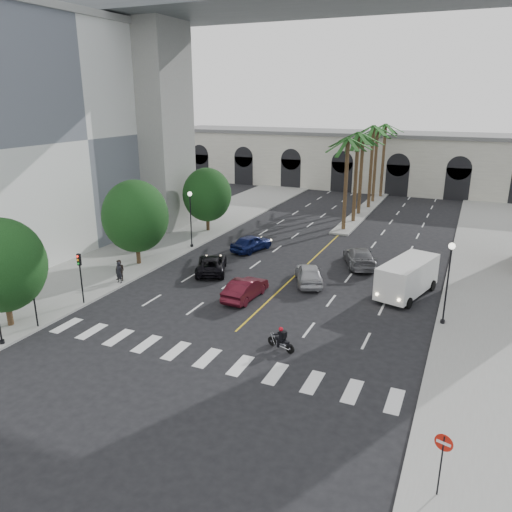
{
  "coord_description": "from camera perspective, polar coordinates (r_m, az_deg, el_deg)",
  "views": [
    {
      "loc": [
        12.19,
        -22.53,
        13.61
      ],
      "look_at": [
        -0.41,
        6.0,
        3.59
      ],
      "focal_mm": 35.0,
      "sensor_mm": 36.0,
      "label": 1
    }
  ],
  "objects": [
    {
      "name": "pier_building",
      "position": [
        79.04,
        15.03,
        10.43
      ],
      "size": [
        71.0,
        10.5,
        8.5
      ],
      "color": "silver",
      "rests_on": "ground"
    },
    {
      "name": "cargo_van",
      "position": [
        36.87,
        16.89,
        -2.27
      ],
      "size": [
        3.78,
        6.43,
        2.58
      ],
      "rotation": [
        0.0,
        0.0,
        -0.27
      ],
      "color": "silver",
      "rests_on": "ground"
    },
    {
      "name": "median",
      "position": [
        63.2,
        12.19,
        5.07
      ],
      "size": [
        2.0,
        24.0,
        0.2
      ],
      "primitive_type": "cube",
      "color": "gray",
      "rests_on": "ground"
    },
    {
      "name": "street_tree_mid",
      "position": [
        42.2,
        -13.62,
        4.44
      ],
      "size": [
        5.44,
        5.44,
        7.21
      ],
      "color": "#382616",
      "rests_on": "ground"
    },
    {
      "name": "street_tree_far",
      "position": [
        52.07,
        -5.62,
        6.98
      ],
      "size": [
        5.04,
        5.04,
        6.68
      ],
      "color": "#382616",
      "rests_on": "ground"
    },
    {
      "name": "street_tree_near",
      "position": [
        33.28,
        -27.09,
        -0.94
      ],
      "size": [
        5.2,
        5.2,
        6.89
      ],
      "color": "#382616",
      "rests_on": "ground"
    },
    {
      "name": "palm_e",
      "position": [
        67.8,
        13.72,
        13.59
      ],
      "size": [
        3.2,
        3.2,
        10.4
      ],
      "color": "#47331E",
      "rests_on": "ground"
    },
    {
      "name": "car_c",
      "position": [
        40.39,
        -5.12,
        -0.93
      ],
      "size": [
        4.04,
        5.37,
        1.36
      ],
      "primitive_type": "imported",
      "rotation": [
        0.0,
        0.0,
        3.56
      ],
      "color": "black",
      "rests_on": "ground"
    },
    {
      "name": "palm_f",
      "position": [
        71.66,
        14.59,
        13.95
      ],
      "size": [
        3.2,
        3.2,
        10.7
      ],
      "color": "#47331E",
      "rests_on": "ground"
    },
    {
      "name": "ground",
      "position": [
        29.01,
        -4.12,
        -10.22
      ],
      "size": [
        140.0,
        140.0,
        0.0
      ],
      "primitive_type": "plane",
      "color": "black",
      "rests_on": "ground"
    },
    {
      "name": "pedestrian_b",
      "position": [
        39.31,
        -15.3,
        -1.6
      ],
      "size": [
        0.81,
        0.64,
        1.64
      ],
      "primitive_type": "imported",
      "rotation": [
        0.0,
        0.0,
        -0.02
      ],
      "color": "black",
      "rests_on": "sidewalk_left"
    },
    {
      "name": "car_b",
      "position": [
        35.03,
        -1.22,
        -3.75
      ],
      "size": [
        1.78,
        4.55,
        1.47
      ],
      "primitive_type": "imported",
      "rotation": [
        0.0,
        0.0,
        3.09
      ],
      "color": "#440D18",
      "rests_on": "ground"
    },
    {
      "name": "traffic_signal_far",
      "position": [
        35.39,
        -19.46,
        -1.52
      ],
      "size": [
        0.25,
        0.18,
        3.65
      ],
      "color": "black",
      "rests_on": "ground"
    },
    {
      "name": "motorcycle_rider",
      "position": [
        28.31,
        2.96,
        -9.53
      ],
      "size": [
        1.82,
        0.77,
        1.37
      ],
      "rotation": [
        0.0,
        0.0,
        -0.35
      ],
      "color": "black",
      "rests_on": "ground"
    },
    {
      "name": "palm_c",
      "position": [
        60.01,
        12.15,
        12.94
      ],
      "size": [
        3.2,
        3.2,
        10.1
      ],
      "color": "#47331E",
      "rests_on": "ground"
    },
    {
      "name": "bridge",
      "position": [
        45.65,
        13.77,
        23.51
      ],
      "size": [
        75.0,
        13.0,
        26.0
      ],
      "color": "gray",
      "rests_on": "ground"
    },
    {
      "name": "car_e",
      "position": [
        45.81,
        -0.54,
        1.52
      ],
      "size": [
        2.89,
        4.76,
        1.51
      ],
      "primitive_type": "imported",
      "rotation": [
        0.0,
        0.0,
        2.88
      ],
      "color": "#101A4E",
      "rests_on": "ground"
    },
    {
      "name": "palm_a",
      "position": [
        52.17,
        10.47,
        12.56
      ],
      "size": [
        3.2,
        3.2,
        10.3
      ],
      "color": "#47331E",
      "rests_on": "ground"
    },
    {
      "name": "traffic_signal_near",
      "position": [
        32.8,
        -24.16,
        -3.6
      ],
      "size": [
        0.25,
        0.18,
        3.65
      ],
      "color": "black",
      "rests_on": "ground"
    },
    {
      "name": "building_left",
      "position": [
        52.33,
        -25.39,
        12.54
      ],
      "size": [
        16.5,
        32.5,
        20.6
      ],
      "color": "white",
      "rests_on": "ground"
    },
    {
      "name": "sidewalk_left",
      "position": [
        48.28,
        -11.61,
        1.16
      ],
      "size": [
        8.0,
        100.0,
        0.15
      ],
      "primitive_type": "cube",
      "color": "gray",
      "rests_on": "ground"
    },
    {
      "name": "palm_d",
      "position": [
        63.8,
        13.29,
        13.79
      ],
      "size": [
        3.2,
        3.2,
        10.9
      ],
      "color": "#47331E",
      "rests_on": "ground"
    },
    {
      "name": "sidewalk_right",
      "position": [
        39.99,
        26.38,
        -3.92
      ],
      "size": [
        8.0,
        100.0,
        0.15
      ],
      "primitive_type": "cube",
      "color": "gray",
      "rests_on": "ground"
    },
    {
      "name": "do_not_enter_sign",
      "position": [
        19.51,
        20.53,
        -20.3
      ],
      "size": [
        0.63,
        0.21,
        2.65
      ],
      "rotation": [
        0.0,
        0.0,
        -0.28
      ],
      "color": "black",
      "rests_on": "ground"
    },
    {
      "name": "pedestrian_a",
      "position": [
        38.88,
        -15.39,
        -1.82
      ],
      "size": [
        0.63,
        0.45,
        1.64
      ],
      "primitive_type": "imported",
      "rotation": [
        0.0,
        0.0,
        -0.1
      ],
      "color": "black",
      "rests_on": "sidewalk_left"
    },
    {
      "name": "lamp_post_right",
      "position": [
        32.26,
        21.11,
        -2.22
      ],
      "size": [
        0.4,
        0.4,
        5.35
      ],
      "color": "black",
      "rests_on": "ground"
    },
    {
      "name": "car_a",
      "position": [
        38.0,
        6.06,
        -2.02
      ],
      "size": [
        3.54,
        4.97,
        1.57
      ],
      "primitive_type": "imported",
      "rotation": [
        0.0,
        0.0,
        3.55
      ],
      "color": "#A3A3A8",
      "rests_on": "ground"
    },
    {
      "name": "lamp_post_left_far",
      "position": [
        46.36,
        -7.48,
        4.71
      ],
      "size": [
        0.4,
        0.4,
        5.35
      ],
      "color": "black",
      "rests_on": "ground"
    },
    {
      "name": "car_d",
      "position": [
        42.6,
        11.76,
        -0.1
      ],
      "size": [
        4.02,
        5.8,
        1.56
      ],
      "primitive_type": "imported",
      "rotation": [
        0.0,
        0.0,
        3.52
      ],
      "color": "slate",
      "rests_on": "ground"
    },
    {
      "name": "palm_b",
      "position": [
        56.01,
        11.6,
        13.12
      ],
      "size": [
        3.2,
        3.2,
        10.6
      ],
      "color": "#47331E",
      "rests_on": "ground"
    }
  ]
}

